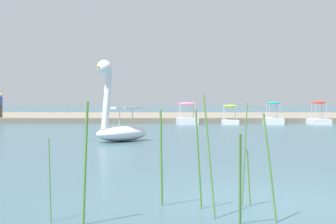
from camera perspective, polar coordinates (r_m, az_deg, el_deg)
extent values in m
plane|color=#385966|center=(8.64, 9.89, -8.93)|extent=(456.33, 456.33, 0.00)
cube|color=slate|center=(49.06, 2.05, -0.49)|extent=(149.94, 21.79, 0.38)
ellipsoid|color=white|center=(20.94, -4.78, -2.22)|extent=(2.44, 2.57, 0.61)
cylinder|color=white|center=(20.37, -6.37, 1.42)|extent=(0.52, 0.54, 2.31)
sphere|color=white|center=(20.32, -6.66, 4.66)|extent=(0.75, 0.75, 0.53)
cone|color=yellow|center=(20.18, -7.11, 4.68)|extent=(0.45, 0.45, 0.29)
cube|color=white|center=(21.04, -4.39, 0.43)|extent=(1.16, 1.17, 0.08)
cylinder|color=silver|center=(21.30, -5.05, -0.46)|extent=(0.04, 0.04, 0.66)
cylinder|color=silver|center=(20.79, -3.72, -0.49)|extent=(0.04, 0.04, 0.66)
cube|color=white|center=(37.10, 2.01, -0.93)|extent=(1.47, 2.30, 0.45)
ellipsoid|color=pink|center=(37.08, 2.01, 0.88)|extent=(1.30, 1.23, 0.20)
cylinder|color=#B7B7BF|center=(37.49, 1.20, 0.16)|extent=(0.04, 0.04, 0.94)
cylinder|color=#B7B7BF|center=(37.59, 2.68, 0.16)|extent=(0.04, 0.04, 0.94)
cylinder|color=#B7B7BF|center=(36.58, 1.32, 0.14)|extent=(0.04, 0.04, 0.94)
cylinder|color=#B7B7BF|center=(36.68, 2.84, 0.14)|extent=(0.04, 0.04, 0.94)
cube|color=white|center=(37.09, 6.47, -1.06)|extent=(1.11, 1.73, 0.30)
ellipsoid|color=#8CCC38|center=(37.06, 6.47, 0.61)|extent=(1.01, 1.09, 0.20)
cylinder|color=#B7B7BF|center=(37.47, 5.81, -0.09)|extent=(0.04, 0.04, 0.93)
cylinder|color=#B7B7BF|center=(37.53, 7.01, -0.10)|extent=(0.04, 0.04, 0.93)
cylinder|color=#B7B7BF|center=(36.61, 5.91, -0.12)|extent=(0.04, 0.04, 0.93)
cylinder|color=#B7B7BF|center=(36.68, 7.14, -0.12)|extent=(0.04, 0.04, 0.93)
cube|color=white|center=(37.84, 10.89, -0.93)|extent=(1.14, 2.23, 0.43)
ellipsoid|color=teal|center=(37.82, 10.89, 0.91)|extent=(0.91, 1.39, 0.20)
cylinder|color=#B7B7BF|center=(38.30, 10.23, 0.17)|extent=(0.04, 0.04, 1.00)
cylinder|color=#B7B7BF|center=(38.42, 11.28, 0.17)|extent=(0.04, 0.04, 1.00)
cylinder|color=#B7B7BF|center=(37.22, 10.49, 0.14)|extent=(0.04, 0.04, 1.00)
cylinder|color=#B7B7BF|center=(37.34, 11.57, 0.14)|extent=(0.04, 0.04, 1.00)
cube|color=white|center=(38.36, 15.40, -0.96)|extent=(1.20, 2.28, 0.38)
ellipsoid|color=red|center=(38.33, 15.41, 0.96)|extent=(0.94, 1.25, 0.20)
cylinder|color=#B7B7BF|center=(38.70, 14.68, 0.15)|extent=(0.04, 0.04, 1.09)
cylinder|color=#B7B7BF|center=(38.91, 15.71, 0.15)|extent=(0.04, 0.04, 1.09)
cylinder|color=#B7B7BF|center=(37.77, 15.09, 0.13)|extent=(0.04, 0.04, 1.09)
cylinder|color=#B7B7BF|center=(37.98, 16.14, 0.13)|extent=(0.04, 0.04, 1.09)
cube|color=#47382D|center=(41.26, -17.00, 0.02)|extent=(0.27, 0.26, 0.84)
cube|color=#334C8C|center=(41.25, -17.00, 1.07)|extent=(0.29, 0.29, 0.67)
sphere|color=tan|center=(41.26, -17.01, 1.70)|extent=(0.23, 0.23, 0.23)
cylinder|color=#4C7F33|center=(7.15, 4.31, -4.53)|extent=(0.15, 0.25, 1.58)
cylinder|color=#4C7F33|center=(7.09, -12.20, -6.86)|extent=(0.06, 0.11, 1.04)
cylinder|color=#4C7F33|center=(7.00, 10.55, -5.65)|extent=(0.16, 0.20, 1.35)
cylinder|color=#4C7F33|center=(7.97, 7.99, -4.36)|extent=(0.09, 0.05, 1.49)
cylinder|color=#4C7F33|center=(7.71, 3.21, -4.93)|extent=(0.11, 0.03, 1.38)
cylinder|color=#4C7F33|center=(8.02, 8.38, -6.77)|extent=(0.06, 0.06, 0.81)
cylinder|color=#4C7F33|center=(6.74, 7.51, -6.90)|extent=(0.05, 0.20, 1.12)
cylinder|color=#4C7F33|center=(7.92, -0.70, -4.79)|extent=(0.05, 0.03, 1.38)
cylinder|color=#4C7F33|center=(6.81, -8.60, -5.23)|extent=(0.07, 0.14, 1.50)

